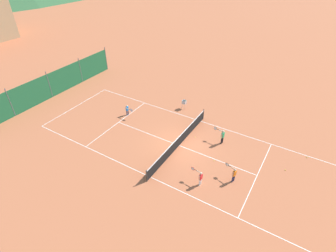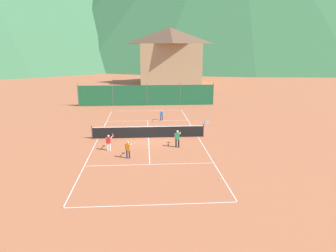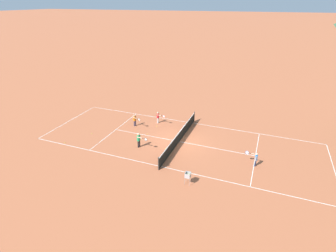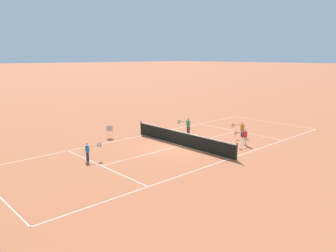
{
  "view_description": "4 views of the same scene",
  "coord_description": "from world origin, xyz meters",
  "px_view_note": "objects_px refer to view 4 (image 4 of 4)",
  "views": [
    {
      "loc": [
        -14.52,
        -7.8,
        13.74
      ],
      "look_at": [
        0.23,
        1.2,
        1.37
      ],
      "focal_mm": 28.0,
      "sensor_mm": 36.0,
      "label": 1
    },
    {
      "loc": [
        -0.26,
        -26.02,
        7.2
      ],
      "look_at": [
        1.71,
        1.23,
        0.66
      ],
      "focal_mm": 35.0,
      "sensor_mm": 36.0,
      "label": 2
    },
    {
      "loc": [
        18.97,
        6.41,
        11.13
      ],
      "look_at": [
        -1.3,
        -1.57,
        0.65
      ],
      "focal_mm": 28.0,
      "sensor_mm": 36.0,
      "label": 3
    },
    {
      "loc": [
        -15.38,
        15.58,
        6.03
      ],
      "look_at": [
        1.48,
        -0.06,
        1.13
      ],
      "focal_mm": 35.0,
      "sensor_mm": 36.0,
      "label": 4
    }
  ],
  "objects_px": {
    "tennis_net": "(182,138)",
    "tennis_ball_service_box": "(233,125)",
    "tennis_ball_by_net_left": "(233,143)",
    "tennis_ball_alley_right": "(214,138)",
    "tennis_ball_near_corner": "(172,139)",
    "ball_hopper": "(109,129)",
    "player_near_baseline": "(88,150)",
    "player_near_service": "(242,128)",
    "tennis_ball_mid_court": "(220,120)",
    "player_far_baseline": "(244,135)",
    "player_far_service": "(188,125)"
  },
  "relations": [
    {
      "from": "tennis_net",
      "to": "player_near_baseline",
      "type": "distance_m",
      "value": 6.57
    },
    {
      "from": "tennis_ball_near_corner",
      "to": "ball_hopper",
      "type": "xyz_separation_m",
      "value": [
        3.66,
        3.07,
        0.62
      ]
    },
    {
      "from": "tennis_ball_near_corner",
      "to": "tennis_ball_alley_right",
      "type": "distance_m",
      "value": 3.15
    },
    {
      "from": "player_far_service",
      "to": "tennis_ball_near_corner",
      "type": "bearing_deg",
      "value": 102.6
    },
    {
      "from": "player_near_baseline",
      "to": "tennis_ball_by_net_left",
      "type": "bearing_deg",
      "value": -110.09
    },
    {
      "from": "tennis_ball_alley_right",
      "to": "tennis_ball_service_box",
      "type": "bearing_deg",
      "value": -69.51
    },
    {
      "from": "player_far_baseline",
      "to": "player_near_service",
      "type": "xyz_separation_m",
      "value": [
        1.48,
        -1.82,
        0.01
      ]
    },
    {
      "from": "player_far_baseline",
      "to": "player_near_baseline",
      "type": "xyz_separation_m",
      "value": [
        4.28,
        9.64,
        -0.04
      ]
    },
    {
      "from": "tennis_net",
      "to": "player_far_baseline",
      "type": "relative_size",
      "value": 7.9
    },
    {
      "from": "tennis_ball_service_box",
      "to": "ball_hopper",
      "type": "bearing_deg",
      "value": 70.42
    },
    {
      "from": "player_far_baseline",
      "to": "tennis_ball_service_box",
      "type": "height_order",
      "value": "player_far_baseline"
    },
    {
      "from": "player_far_service",
      "to": "player_near_service",
      "type": "bearing_deg",
      "value": -147.45
    },
    {
      "from": "player_far_service",
      "to": "player_near_baseline",
      "type": "xyz_separation_m",
      "value": [
        -0.71,
        9.22,
        -0.11
      ]
    },
    {
      "from": "player_far_service",
      "to": "ball_hopper",
      "type": "bearing_deg",
      "value": 58.81
    },
    {
      "from": "tennis_ball_by_net_left",
      "to": "tennis_ball_near_corner",
      "type": "bearing_deg",
      "value": 33.18
    },
    {
      "from": "player_far_baseline",
      "to": "tennis_ball_mid_court",
      "type": "distance_m",
      "value": 8.98
    },
    {
      "from": "tennis_ball_by_net_left",
      "to": "tennis_ball_alley_right",
      "type": "relative_size",
      "value": 1.0
    },
    {
      "from": "player_near_service",
      "to": "tennis_ball_mid_court",
      "type": "relative_size",
      "value": 17.86
    },
    {
      "from": "tennis_ball_near_corner",
      "to": "player_far_service",
      "type": "bearing_deg",
      "value": -77.4
    },
    {
      "from": "tennis_ball_mid_court",
      "to": "tennis_ball_alley_right",
      "type": "bearing_deg",
      "value": 124.35
    },
    {
      "from": "ball_hopper",
      "to": "tennis_ball_near_corner",
      "type": "bearing_deg",
      "value": -139.96
    },
    {
      "from": "player_near_baseline",
      "to": "tennis_ball_alley_right",
      "type": "distance_m",
      "value": 9.75
    },
    {
      "from": "tennis_ball_by_net_left",
      "to": "ball_hopper",
      "type": "relative_size",
      "value": 0.07
    },
    {
      "from": "tennis_ball_service_box",
      "to": "ball_hopper",
      "type": "xyz_separation_m",
      "value": [
        3.71,
        10.44,
        0.62
      ]
    },
    {
      "from": "tennis_ball_near_corner",
      "to": "tennis_ball_alley_right",
      "type": "relative_size",
      "value": 1.0
    },
    {
      "from": "player_near_baseline",
      "to": "tennis_ball_by_net_left",
      "type": "height_order",
      "value": "player_near_baseline"
    },
    {
      "from": "tennis_ball_mid_court",
      "to": "tennis_net",
      "type": "bearing_deg",
      "value": 112.86
    },
    {
      "from": "tennis_net",
      "to": "player_far_baseline",
      "type": "xyz_separation_m",
      "value": [
        -2.87,
        -3.23,
        0.18
      ]
    },
    {
      "from": "player_near_service",
      "to": "tennis_ball_service_box",
      "type": "height_order",
      "value": "player_near_service"
    },
    {
      "from": "tennis_net",
      "to": "player_near_baseline",
      "type": "xyz_separation_m",
      "value": [
        1.41,
        6.42,
        0.14
      ]
    },
    {
      "from": "tennis_net",
      "to": "tennis_ball_service_box",
      "type": "relative_size",
      "value": 139.09
    },
    {
      "from": "ball_hopper",
      "to": "player_near_baseline",
      "type": "bearing_deg",
      "value": 134.34
    },
    {
      "from": "tennis_ball_service_box",
      "to": "tennis_ball_mid_court",
      "type": "relative_size",
      "value": 1.0
    },
    {
      "from": "tennis_net",
      "to": "player_near_service",
      "type": "distance_m",
      "value": 5.24
    },
    {
      "from": "player_near_service",
      "to": "player_far_service",
      "type": "height_order",
      "value": "player_far_service"
    },
    {
      "from": "tennis_ball_alley_right",
      "to": "tennis_ball_near_corner",
      "type": "bearing_deg",
      "value": 53.79
    },
    {
      "from": "player_far_baseline",
      "to": "player_near_baseline",
      "type": "relative_size",
      "value": 1.07
    },
    {
      "from": "player_near_baseline",
      "to": "tennis_ball_mid_court",
      "type": "relative_size",
      "value": 16.53
    },
    {
      "from": "player_far_baseline",
      "to": "player_near_baseline",
      "type": "distance_m",
      "value": 10.55
    },
    {
      "from": "tennis_net",
      "to": "player_far_service",
      "type": "distance_m",
      "value": 3.53
    },
    {
      "from": "player_near_service",
      "to": "ball_hopper",
      "type": "relative_size",
      "value": 1.32
    },
    {
      "from": "player_far_baseline",
      "to": "player_near_service",
      "type": "relative_size",
      "value": 0.99
    },
    {
      "from": "tennis_ball_near_corner",
      "to": "tennis_ball_by_net_left",
      "type": "xyz_separation_m",
      "value": [
        -3.69,
        -2.41,
        0.0
      ]
    },
    {
      "from": "ball_hopper",
      "to": "player_near_service",
      "type": "bearing_deg",
      "value": -131.79
    },
    {
      "from": "tennis_ball_near_corner",
      "to": "tennis_ball_service_box",
      "type": "height_order",
      "value": "same"
    },
    {
      "from": "tennis_ball_alley_right",
      "to": "ball_hopper",
      "type": "xyz_separation_m",
      "value": [
        5.52,
        5.62,
        0.62
      ]
    },
    {
      "from": "player_near_service",
      "to": "tennis_ball_alley_right",
      "type": "relative_size",
      "value": 17.86
    },
    {
      "from": "player_near_baseline",
      "to": "tennis_ball_service_box",
      "type": "height_order",
      "value": "player_near_baseline"
    },
    {
      "from": "player_far_baseline",
      "to": "tennis_ball_alley_right",
      "type": "relative_size",
      "value": 17.61
    },
    {
      "from": "player_near_baseline",
      "to": "player_near_service",
      "type": "bearing_deg",
      "value": -103.76
    }
  ]
}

